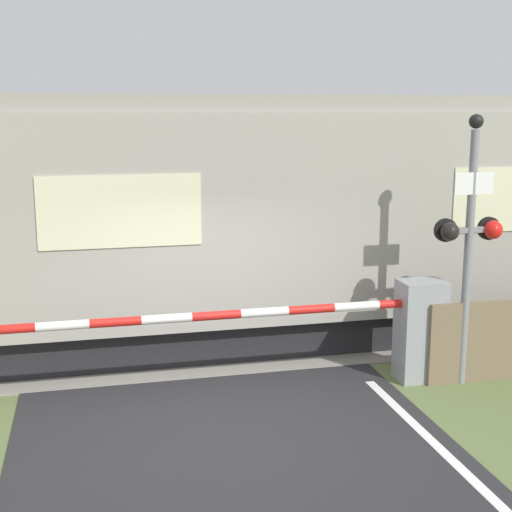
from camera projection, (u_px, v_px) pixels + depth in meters
name	position (u px, v px, depth m)	size (l,w,h in m)	color
ground_plane	(227.00, 432.00, 8.04)	(80.00, 80.00, 0.00)	#5B6B3D
track_bed	(187.00, 341.00, 11.13)	(36.00, 3.20, 0.13)	gray
train	(117.00, 223.00, 10.52)	(20.85, 2.78, 3.77)	black
crossing_barrier	(384.00, 328.00, 9.36)	(6.52, 0.44, 1.36)	gray
signal_post	(470.00, 235.00, 9.09)	(0.91, 0.26, 3.52)	gray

